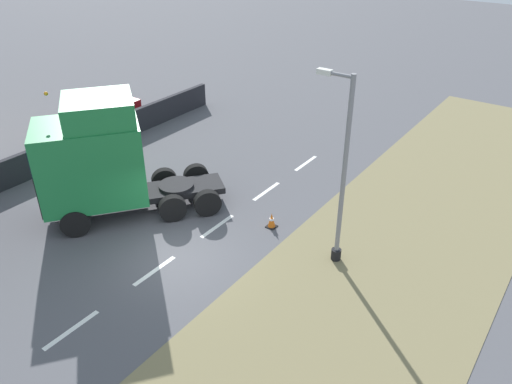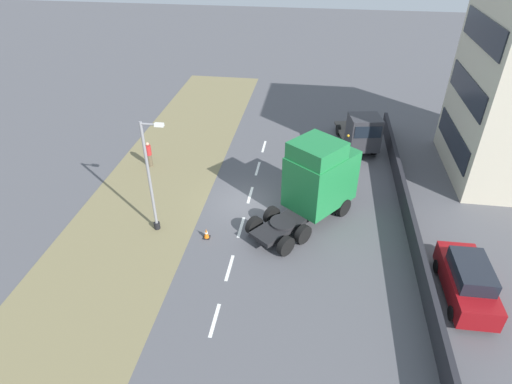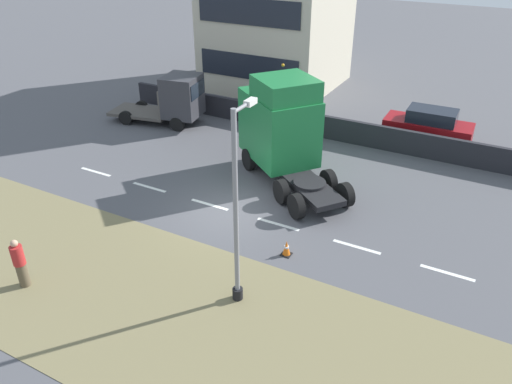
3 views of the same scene
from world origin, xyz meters
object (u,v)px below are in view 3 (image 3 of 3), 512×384
Objects in this scene: parked_car at (428,127)px; traffic_cone_lead at (287,248)px; lamp_post at (237,220)px; pedestrian at (20,264)px; lorry_cab at (282,128)px; flatbed_truck at (176,99)px.

traffic_cone_lead is at bearing 168.49° from parked_car.
lamp_post is at bearing 172.54° from traffic_cone_lead.
pedestrian is 3.07× the size of traffic_cone_lead.
lorry_cab reaches higher than pedestrian.
parked_car is at bearing -9.95° from lamp_post.
lorry_cab is 6.64m from traffic_cone_lead.
lamp_post is 10.89× the size of traffic_cone_lead.
pedestrian is 8.83m from traffic_cone_lead.
lamp_post is 7.33m from pedestrian.
lamp_post reaches higher than flatbed_truck.
parked_car reaches higher than pedestrian.
parked_car is (6.78, -5.24, -1.38)m from lorry_cab.
lorry_cab is 8.68m from parked_car.
lamp_post is 3.55× the size of pedestrian.
flatbed_truck is at bearing 105.30° from parked_car.
traffic_cone_lead is (-12.37, 2.29, -0.67)m from parked_car.
parked_car is 0.70× the size of lamp_post.
lorry_cab is at bearing 59.34° from flatbed_truck.
traffic_cone_lead is at bearing -50.71° from pedestrian.
pedestrian is at bearing 113.61° from lamp_post.
parked_car is (3.88, -13.26, -0.55)m from flatbed_truck.
flatbed_truck is 3.20× the size of pedestrian.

